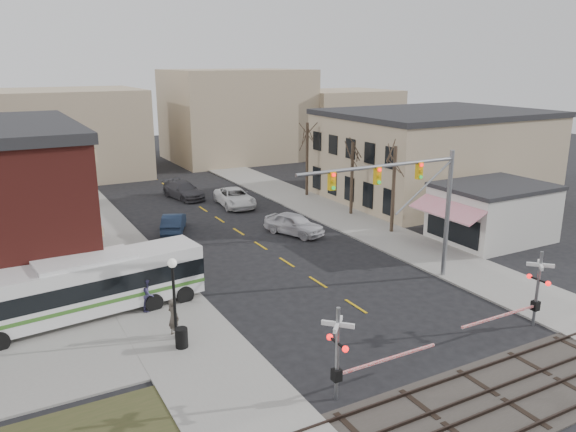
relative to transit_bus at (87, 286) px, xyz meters
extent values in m
plane|color=black|center=(13.13, -7.68, -1.78)|extent=(160.00, 160.00, 0.00)
cube|color=gray|center=(3.63, 12.32, -1.72)|extent=(5.00, 60.00, 0.12)
cube|color=gray|center=(22.63, 12.32, -1.72)|extent=(5.00, 60.00, 0.12)
cube|color=#332D28|center=(13.13, -15.68, -1.75)|extent=(160.00, 5.00, 0.06)
cube|color=#2D231E|center=(13.13, -15.20, -1.66)|extent=(160.00, 0.08, 0.14)
cube|color=#2D231E|center=(13.13, -13.76, -1.66)|extent=(160.00, 0.08, 0.14)
cube|color=#2D231E|center=(13.13, -17.60, -1.66)|extent=(160.00, 0.08, 0.14)
cube|color=#2D231E|center=(13.13, -16.16, -1.66)|extent=(160.00, 0.08, 0.14)
cube|color=tan|center=(1.18, 8.32, 2.52)|extent=(0.10, 15.00, 0.50)
cube|color=tan|center=(1.18, 8.32, 6.62)|extent=(0.10, 15.00, 0.70)
cube|color=black|center=(1.18, 8.32, 0.02)|extent=(0.08, 13.00, 2.60)
cube|color=tan|center=(35.13, 12.32, 2.22)|extent=(20.00, 15.00, 8.00)
cube|color=#262628|center=(35.13, 12.32, 6.47)|extent=(20.30, 15.30, 0.50)
cube|color=beige|center=(29.13, -0.68, 0.22)|extent=(8.00, 6.00, 4.00)
cube|color=#262628|center=(29.13, -0.68, 2.37)|extent=(8.20, 6.20, 0.30)
cube|color=red|center=(24.33, -0.68, 1.22)|extent=(1.68, 6.00, 0.87)
cylinder|color=#382B21|center=(23.63, 4.32, 1.72)|extent=(0.28, 0.28, 6.75)
cylinder|color=#382B21|center=(23.93, 10.32, 1.49)|extent=(0.28, 0.28, 6.30)
cylinder|color=#382B21|center=(24.13, 18.32, 1.94)|extent=(0.28, 0.28, 7.20)
cube|color=silver|center=(0.00, 0.00, 0.02)|extent=(12.39, 4.01, 2.69)
cube|color=black|center=(0.00, 0.00, 0.20)|extent=(12.44, 4.05, 0.91)
cube|color=#376A23|center=(0.00, 0.00, -0.61)|extent=(12.44, 4.05, 0.20)
cylinder|color=black|center=(0.00, 0.00, -1.27)|extent=(1.31, 2.74, 1.01)
cylinder|color=gray|center=(20.59, -4.59, 2.22)|extent=(0.28, 0.28, 8.00)
cylinder|color=gray|center=(15.25, -4.59, 5.72)|extent=(10.68, 0.20, 0.20)
cube|color=gold|center=(18.09, -4.59, 5.22)|extent=(0.35, 0.30, 1.00)
cube|color=gold|center=(15.09, -4.59, 5.22)|extent=(0.35, 0.30, 1.00)
cube|color=gold|center=(12.09, -4.59, 5.22)|extent=(0.35, 0.30, 1.00)
cylinder|color=gray|center=(7.30, -12.54, 0.22)|extent=(0.16, 0.16, 4.00)
cube|color=silver|center=(7.30, -12.54, 1.52)|extent=(1.00, 1.00, 0.18)
cube|color=silver|center=(7.30, -12.54, 1.52)|extent=(1.00, 1.00, 0.18)
sphere|color=#FF0C0C|center=(7.30, -13.09, 0.72)|extent=(0.26, 0.26, 0.26)
sphere|color=#FF0C0C|center=(7.30, -11.99, 0.72)|extent=(0.26, 0.26, 0.26)
cube|color=black|center=(7.30, -12.54, -0.68)|extent=(0.35, 0.35, 0.50)
cube|color=#FF0C0C|center=(9.90, -12.54, -0.68)|extent=(5.00, 0.10, 0.10)
cylinder|color=gray|center=(19.79, -11.94, 0.22)|extent=(0.16, 0.16, 4.00)
cube|color=silver|center=(19.79, -11.94, 1.52)|extent=(1.00, 1.00, 0.18)
cube|color=silver|center=(19.79, -11.94, 1.52)|extent=(1.00, 1.00, 0.18)
sphere|color=#FF0C0C|center=(19.79, -12.49, 0.72)|extent=(0.26, 0.26, 0.26)
sphere|color=#FF0C0C|center=(19.79, -11.39, 0.72)|extent=(0.26, 0.26, 0.26)
cube|color=black|center=(19.79, -11.94, -0.68)|extent=(0.35, 0.35, 0.50)
cube|color=#FF0C0C|center=(17.19, -11.94, -0.68)|extent=(5.00, 0.10, 0.10)
cylinder|color=black|center=(3.20, -4.76, 0.21)|extent=(0.14, 0.14, 3.74)
sphere|color=silver|center=(3.20, -4.76, 2.23)|extent=(0.44, 0.44, 0.44)
cylinder|color=black|center=(3.17, -5.67, -1.18)|extent=(0.60, 0.60, 0.95)
imported|color=silver|center=(16.69, 7.65, -0.93)|extent=(3.81, 5.36, 1.70)
imported|color=#1C2C47|center=(8.65, 12.85, -1.03)|extent=(3.26, 4.79, 1.49)
imported|color=silver|center=(16.17, 18.05, -0.96)|extent=(3.29, 6.13, 1.64)
imported|color=#3E3E42|center=(12.94, 23.25, -0.97)|extent=(3.26, 5.88, 1.61)
imported|color=#514941|center=(3.22, -4.35, -0.69)|extent=(0.68, 0.82, 1.93)
imported|color=#3B3760|center=(2.90, -0.86, -0.75)|extent=(1.01, 1.10, 1.82)
camera|label=1|loc=(-3.86, -28.93, 11.34)|focal=35.00mm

